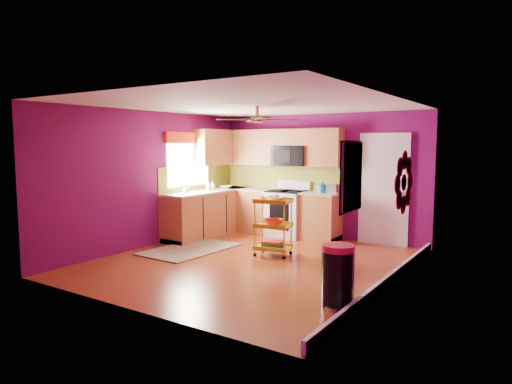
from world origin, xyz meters
The scene contains 18 objects.
ground centered at (0.00, 0.00, 0.00)m, with size 5.00×5.00×0.00m, color maroon.
room_envelope centered at (0.03, 0.00, 1.63)m, with size 4.54×5.04×2.52m.
lower_cabinets centered at (-1.35, 1.82, 0.43)m, with size 2.81×2.31×0.94m.
electric_range centered at (-0.55, 2.17, 0.48)m, with size 0.76×0.66×1.13m.
upper_cabinetry centered at (-1.24, 2.17, 1.80)m, with size 2.80×2.30×1.26m.
left_window centered at (-2.22, 1.05, 1.74)m, with size 0.08×1.35×1.08m.
panel_door centered at (1.35, 2.47, 1.02)m, with size 0.95×0.11×2.15m.
right_wall_art centered at (2.23, -0.34, 1.44)m, with size 0.04×2.74×1.04m.
ceiling_fan centered at (0.00, 0.20, 2.29)m, with size 1.01×1.01×0.26m.
shag_rug centered at (-1.40, 0.13, 0.01)m, with size 1.06×1.73×0.02m, color black.
rolling_cart centered at (0.08, 0.58, 0.54)m, with size 0.65×0.53×1.06m.
trash_can centered at (1.96, -1.08, 0.36)m, with size 0.50×0.50×0.73m.
teal_kettle centered at (0.20, 2.24, 1.02)m, with size 0.18×0.18×0.21m.
toaster centered at (0.40, 2.27, 1.03)m, with size 0.22×0.15×0.18m, color beige.
soap_bottle_a centered at (-1.94, 1.33, 1.04)m, with size 0.09×0.09×0.19m, color #EA3F72.
soap_bottle_b centered at (-2.01, 1.55, 1.02)m, with size 0.13×0.13×0.17m, color white.
counter_dish centered at (-1.91, 1.89, 0.97)m, with size 0.24×0.24×0.06m, color white.
counter_cup centered at (-1.99, 0.71, 0.99)m, with size 0.13×0.13×0.10m, color white.
Camera 1 is at (4.01, -5.95, 1.89)m, focal length 32.00 mm.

